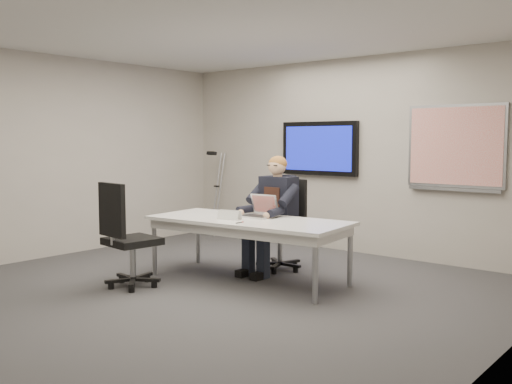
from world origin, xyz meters
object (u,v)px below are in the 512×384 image
Objects in this scene: office_chair_near at (129,255)px; seated_person at (269,226)px; conference_table at (248,226)px; office_chair_far at (282,241)px; laptop at (260,211)px.

office_chair_near is 0.82× the size of seated_person.
conference_table is 0.78m from office_chair_far.
laptop is (0.04, -0.50, 0.43)m from office_chair_far.
conference_table is at bearing -88.97° from laptop.
office_chair_far reaches higher than conference_table.
seated_person is at bearing -110.05° from office_chair_near.
conference_table is at bearing -120.55° from office_chair_near.
office_chair_far is 0.66m from laptop.
laptop reaches higher than conference_table.
conference_table is 1.70× the size of seated_person.
laptop is at bearing -115.16° from office_chair_near.
office_chair_near is at bearing -114.40° from office_chair_far.
laptop is (0.04, -0.23, 0.21)m from seated_person.
office_chair_far is 0.97× the size of office_chair_near.
office_chair_far is at bearing -106.53° from office_chair_near.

